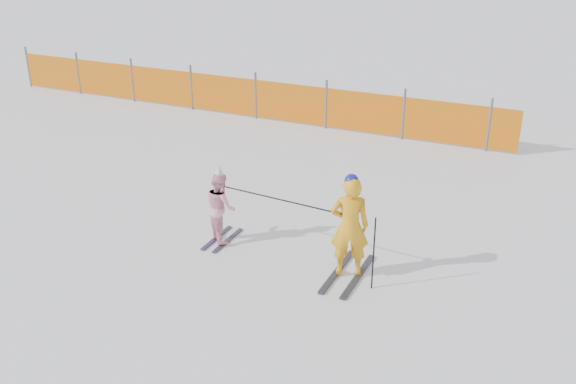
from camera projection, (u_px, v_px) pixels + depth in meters
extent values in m
plane|color=white|center=(275.00, 261.00, 10.23)|extent=(120.00, 120.00, 0.00)
cube|color=black|center=(337.00, 271.00, 9.89)|extent=(0.09, 1.37, 0.04)
cube|color=black|center=(358.00, 276.00, 9.76)|extent=(0.09, 1.37, 0.04)
imported|color=#FFA915|center=(350.00, 226.00, 9.49)|extent=(0.68, 0.58, 1.59)
sphere|color=navy|center=(352.00, 181.00, 9.20)|extent=(0.21, 0.21, 0.21)
cube|color=black|center=(217.00, 238.00, 10.91)|extent=(0.09, 0.93, 0.03)
cube|color=black|center=(228.00, 240.00, 10.82)|extent=(0.09, 0.93, 0.03)
imported|color=#FEA6C2|center=(221.00, 207.00, 10.62)|extent=(0.73, 0.72, 1.19)
cone|color=silver|center=(219.00, 171.00, 10.36)|extent=(0.19, 0.19, 0.24)
cylinder|color=black|center=(374.00, 254.00, 9.26)|extent=(0.02, 0.02, 1.16)
cylinder|color=black|center=(281.00, 200.00, 9.94)|extent=(2.07, 0.18, 0.02)
cylinder|color=#595960|center=(28.00, 67.00, 19.99)|extent=(0.06, 0.06, 1.25)
cylinder|color=#595960|center=(78.00, 73.00, 19.22)|extent=(0.06, 0.06, 1.25)
cylinder|color=#595960|center=(133.00, 80.00, 18.46)|extent=(0.06, 0.06, 1.25)
cylinder|color=#595960|center=(192.00, 87.00, 17.69)|extent=(0.06, 0.06, 1.25)
cylinder|color=#595960|center=(256.00, 96.00, 16.92)|extent=(0.06, 0.06, 1.25)
cylinder|color=#595960|center=(326.00, 104.00, 16.15)|extent=(0.06, 0.06, 1.25)
cylinder|color=#595960|center=(404.00, 114.00, 15.38)|extent=(0.06, 0.06, 1.25)
cylinder|color=#595960|center=(489.00, 125.00, 14.62)|extent=(0.06, 0.06, 1.25)
cube|color=#D5660B|center=(234.00, 96.00, 17.20)|extent=(14.70, 0.03, 1.00)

